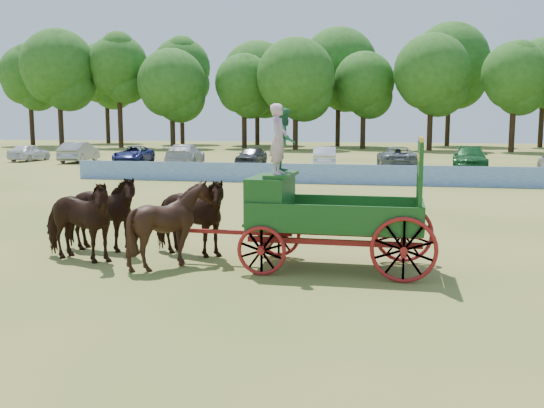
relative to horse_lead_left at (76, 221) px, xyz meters
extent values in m
plane|color=#9F8748|center=(3.39, 0.98, -0.98)|extent=(160.00, 160.00, 0.00)
imported|color=black|center=(0.00, 0.00, 0.00)|extent=(2.51, 1.59, 1.96)
imported|color=black|center=(0.00, 1.10, 0.00)|extent=(2.36, 1.14, 1.96)
imported|color=black|center=(2.40, 0.00, 0.00)|extent=(2.02, 1.86, 1.97)
imported|color=black|center=(2.40, 1.10, 0.00)|extent=(2.52, 1.60, 1.96)
cube|color=maroon|center=(4.60, 0.55, -0.38)|extent=(0.12, 2.00, 0.12)
cube|color=maroon|center=(7.60, 0.55, -0.38)|extent=(0.12, 2.00, 0.12)
cube|color=maroon|center=(6.10, 0.00, -0.26)|extent=(3.80, 0.10, 0.12)
cube|color=maroon|center=(6.10, 1.10, -0.26)|extent=(3.80, 0.10, 0.12)
cube|color=maroon|center=(3.70, 0.55, -0.23)|extent=(2.80, 0.09, 0.09)
cube|color=#1C541D|center=(6.10, 0.55, 0.02)|extent=(3.80, 1.80, 0.10)
cube|color=#1C541D|center=(6.10, -0.33, 0.32)|extent=(3.80, 0.06, 0.55)
cube|color=#1C541D|center=(6.10, 1.43, 0.32)|extent=(3.80, 0.06, 0.55)
cube|color=#1C541D|center=(7.98, 0.55, 0.32)|extent=(0.06, 1.80, 0.55)
cube|color=#1C541D|center=(4.60, 0.55, 0.57)|extent=(0.85, 1.70, 1.05)
cube|color=#1C541D|center=(4.85, 0.55, 1.14)|extent=(0.55, 1.50, 0.08)
cube|color=#1C541D|center=(4.22, 0.55, 0.37)|extent=(0.10, 1.60, 0.65)
cube|color=#1C541D|center=(4.40, 0.55, 0.07)|extent=(0.55, 1.60, 0.06)
cube|color=#1C541D|center=(7.90, -0.25, 0.97)|extent=(0.08, 0.08, 1.80)
cube|color=#1C541D|center=(7.90, 1.35, 0.97)|extent=(0.08, 0.08, 1.80)
cube|color=#1C541D|center=(7.90, 0.55, 1.57)|extent=(0.07, 1.75, 0.75)
cube|color=gold|center=(7.90, 0.55, 1.97)|extent=(0.08, 1.80, 0.09)
cube|color=gold|center=(7.86, 0.55, 1.57)|extent=(0.02, 1.30, 0.12)
torus|color=maroon|center=(4.60, -0.40, -0.43)|extent=(1.09, 0.09, 1.09)
torus|color=maroon|center=(4.60, 1.50, -0.43)|extent=(1.09, 0.09, 1.09)
torus|color=maroon|center=(7.60, -0.40, -0.28)|extent=(1.39, 0.09, 1.39)
torus|color=maroon|center=(7.60, 1.50, -0.28)|extent=(1.39, 0.09, 1.39)
imported|color=#D6A3BA|center=(4.85, 0.20, 1.95)|extent=(0.37, 0.56, 1.55)
imported|color=#27693D|center=(4.85, 0.90, 1.91)|extent=(0.56, 0.71, 1.47)
cube|color=#2146B3|center=(2.39, 18.98, -0.46)|extent=(26.00, 0.08, 1.05)
imported|color=silver|center=(-22.61, 32.08, -0.27)|extent=(1.70, 4.20, 1.43)
imported|color=gray|center=(-17.79, 31.55, -0.18)|extent=(2.36, 5.08, 1.61)
imported|color=navy|center=(-12.99, 31.33, -0.30)|extent=(2.82, 5.11, 1.36)
imported|color=silver|center=(-8.50, 30.69, -0.19)|extent=(2.83, 5.65, 1.58)
imported|color=#333338|center=(-3.39, 31.02, -0.28)|extent=(1.82, 4.18, 1.40)
imported|color=silver|center=(2.19, 30.19, -0.24)|extent=(2.09, 4.64, 1.48)
imported|color=slate|center=(7.25, 30.89, -0.23)|extent=(3.14, 5.65, 1.50)
imported|color=#144C1E|center=(12.14, 30.38, -0.20)|extent=(2.52, 5.53, 1.57)
cylinder|color=#382314|center=(-40.61, 59.91, 1.57)|extent=(0.60, 0.60, 5.10)
sphere|color=#214D14|center=(-40.61, 59.91, 8.42)|extent=(7.60, 7.60, 7.60)
cylinder|color=#382314|center=(-33.35, 54.93, 1.70)|extent=(0.60, 0.60, 5.36)
sphere|color=#214D14|center=(-33.35, 54.93, 8.89)|extent=(8.91, 8.91, 8.91)
cylinder|color=#382314|center=(-26.42, 56.88, 1.77)|extent=(0.60, 0.60, 5.50)
sphere|color=#214D14|center=(-26.42, 56.88, 9.15)|extent=(7.04, 7.04, 7.04)
cylinder|color=#382314|center=(-19.15, 55.69, 1.11)|extent=(0.60, 0.60, 4.19)
sphere|color=#214D14|center=(-19.15, 55.69, 6.73)|extent=(8.06, 8.06, 8.06)
cylinder|color=#382314|center=(-11.03, 58.36, 1.13)|extent=(0.60, 0.60, 4.23)
sphere|color=#214D14|center=(-11.03, 58.36, 6.80)|extent=(6.94, 6.94, 6.94)
cylinder|color=#382314|center=(-4.41, 56.24, 1.26)|extent=(0.60, 0.60, 4.47)
sphere|color=#214D14|center=(-4.41, 56.24, 7.26)|extent=(8.89, 8.89, 8.89)
cylinder|color=#382314|center=(3.08, 59.73, 1.13)|extent=(0.60, 0.60, 4.23)
sphere|color=#214D14|center=(3.08, 59.73, 6.82)|extent=(7.08, 7.08, 7.08)
cylinder|color=#382314|center=(10.62, 57.27, 1.37)|extent=(0.60, 0.60, 4.71)
sphere|color=#214D14|center=(10.62, 57.27, 7.69)|extent=(8.33, 8.33, 8.33)
cylinder|color=#382314|center=(18.98, 55.47, 1.22)|extent=(0.60, 0.60, 4.41)
sphere|color=#214D14|center=(18.98, 55.47, 7.14)|extent=(6.87, 6.87, 6.87)
cylinder|color=#382314|center=(-34.61, 69.62, 1.82)|extent=(0.60, 0.60, 5.60)
sphere|color=#214D14|center=(-34.61, 69.62, 9.33)|extent=(8.61, 8.61, 8.61)
cylinder|color=#382314|center=(-22.70, 68.57, 1.91)|extent=(0.60, 0.60, 5.78)
sphere|color=#214D14|center=(-22.70, 68.57, 9.67)|extent=(8.06, 8.06, 8.06)
cylinder|color=#382314|center=(-11.59, 67.54, 1.49)|extent=(0.60, 0.60, 4.95)
sphere|color=#214D14|center=(-11.59, 67.54, 8.14)|extent=(9.55, 9.55, 9.55)
cylinder|color=#382314|center=(-0.54, 66.10, 1.79)|extent=(0.60, 0.60, 5.55)
sphere|color=#214D14|center=(-0.54, 66.10, 9.25)|extent=(9.78, 9.78, 9.78)
cylinder|color=#382314|center=(13.40, 69.46, 1.95)|extent=(0.60, 0.60, 5.87)
sphere|color=#214D14|center=(13.40, 69.46, 9.83)|extent=(9.98, 9.98, 9.98)
cylinder|color=#382314|center=(24.45, 67.92, 1.60)|extent=(0.60, 0.60, 5.16)
sphere|color=#214D14|center=(24.45, 67.92, 8.53)|extent=(7.79, 7.79, 7.79)
camera|label=1|loc=(7.47, -12.87, 2.36)|focal=40.00mm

